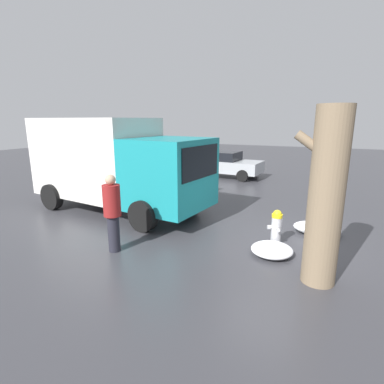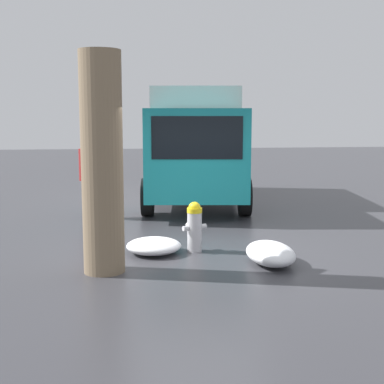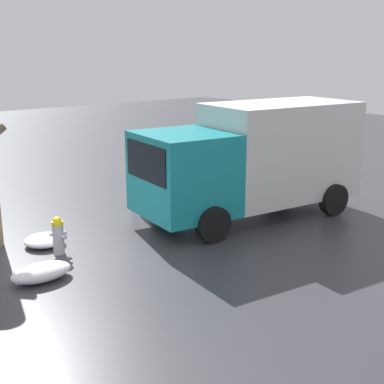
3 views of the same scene
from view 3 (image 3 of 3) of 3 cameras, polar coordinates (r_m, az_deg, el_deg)
name	(u,v)px [view 3 (image 3 of 3)]	position (r m, az deg, el deg)	size (l,w,h in m)	color
ground_plane	(59,254)	(12.76, -13.97, -6.39)	(60.00, 60.00, 0.00)	#38383D
fire_hydrant	(58,235)	(12.60, -14.08, -4.45)	(0.37, 0.45, 0.89)	#B7B7BC
delivery_truck	(254,157)	(14.83, 6.66, 3.69)	(6.61, 3.19, 3.13)	teal
pedestrian	(135,174)	(15.78, -6.15, 1.94)	(0.41, 0.41, 1.86)	#23232D
snow_pile_by_hydrant	(44,240)	(13.32, -15.48, -4.97)	(0.96, 0.96, 0.26)	white
snow_pile_curbside	(41,272)	(11.40, -15.78, -8.23)	(1.25, 0.76, 0.34)	white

